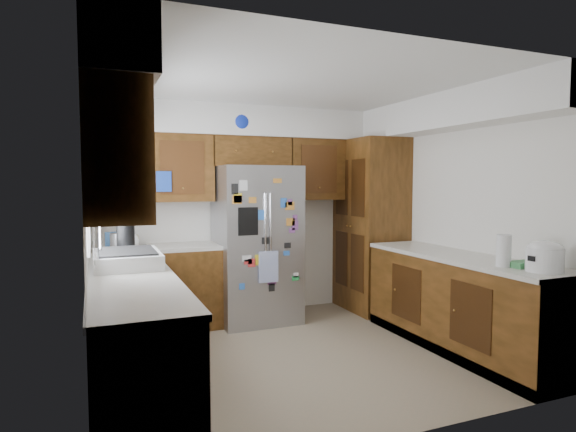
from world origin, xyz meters
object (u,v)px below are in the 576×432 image
object	(u,v)px
paper_towel	(504,251)
fridge	(257,244)
rice_cooker	(545,255)
pantry	(370,225)

from	to	relation	value
paper_towel	fridge	bearing A→B (deg)	120.93
fridge	paper_towel	distance (m)	2.68
fridge	paper_towel	bearing A→B (deg)	-59.07
rice_cooker	paper_towel	xyz separation A→B (m)	(-0.12, 0.29, 0.01)
rice_cooker	paper_towel	size ratio (longest dim) A/B	1.08
pantry	paper_towel	bearing A→B (deg)	-93.15
fridge	rice_cooker	size ratio (longest dim) A/B	6.26
rice_cooker	pantry	bearing A→B (deg)	89.99
paper_towel	rice_cooker	bearing A→B (deg)	-66.77
pantry	rice_cooker	world-z (taller)	pantry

